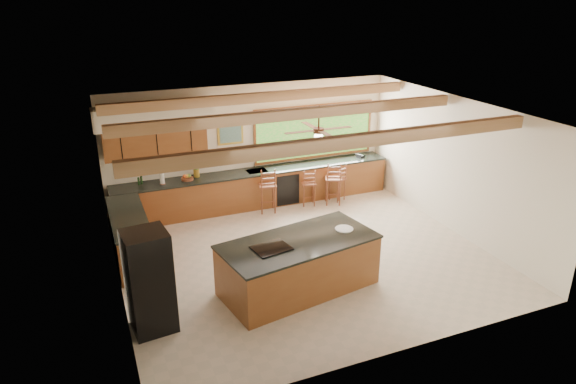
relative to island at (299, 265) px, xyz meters
name	(u,v)px	position (x,y,z in m)	size (l,w,h in m)	color
ground	(305,256)	(0.60, 1.05, -0.49)	(7.20, 7.20, 0.00)	#BFB39E
room_shell	(285,145)	(0.43, 1.71, 1.72)	(7.27, 6.54, 3.02)	beige
counter_run	(230,198)	(-0.22, 3.57, -0.02)	(7.12, 3.10, 1.27)	brown
island	(299,265)	(0.00, 0.00, 0.00)	(2.98, 1.78, 0.99)	brown
refrigerator	(149,282)	(-2.62, -0.18, 0.36)	(0.73, 0.71, 1.70)	black
bar_stool_a	(268,186)	(0.70, 3.44, 0.19)	(0.49, 0.49, 1.15)	brown
bar_stool_b	(309,184)	(1.80, 3.45, 0.08)	(0.43, 0.43, 0.96)	brown
bar_stool_c	(334,180)	(2.41, 3.28, 0.18)	(0.52, 0.52, 1.12)	brown
bar_stool_d	(338,180)	(2.61, 3.45, 0.08)	(0.45, 0.45, 0.96)	brown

